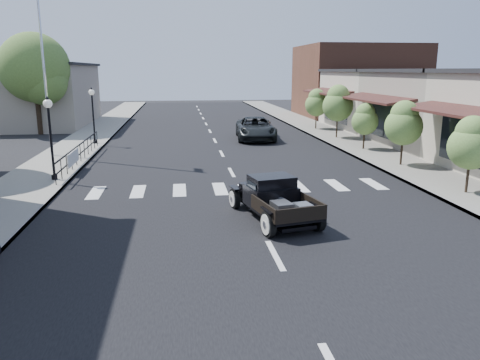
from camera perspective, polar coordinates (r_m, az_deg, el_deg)
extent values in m
plane|color=black|center=(14.91, 1.97, -4.85)|extent=(120.00, 120.00, 0.00)
cube|color=black|center=(29.43, -2.78, 4.22)|extent=(14.00, 80.00, 0.02)
cube|color=gray|center=(29.97, -19.23, 3.78)|extent=(3.00, 80.00, 0.15)
cube|color=gray|center=(31.27, 12.99, 4.55)|extent=(3.00, 80.00, 0.15)
cube|color=gray|center=(43.90, -24.51, 9.32)|extent=(10.00, 12.00, 5.00)
cube|color=gray|center=(32.15, 25.49, 7.75)|extent=(10.00, 9.00, 4.50)
cube|color=beige|center=(40.00, 18.53, 9.19)|extent=(10.00, 9.00, 4.50)
cube|color=brown|center=(49.32, 14.08, 11.57)|extent=(11.00, 10.00, 7.00)
cylinder|color=silver|center=(26.91, -23.09, 15.71)|extent=(0.12, 0.12, 12.20)
imported|color=black|center=(31.87, 1.91, 6.28)|extent=(2.93, 5.61, 1.51)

